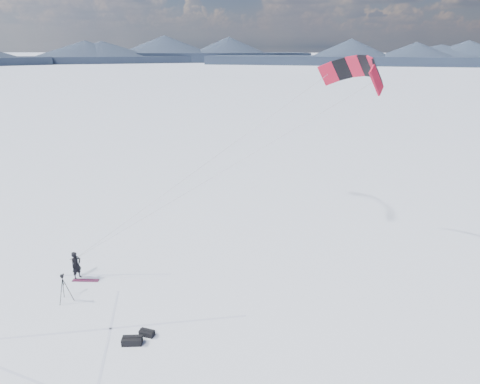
# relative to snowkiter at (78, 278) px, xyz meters

# --- Properties ---
(ground) EXTENTS (1800.00, 1800.00, 0.00)m
(ground) POSITION_rel_snowkiter_xyz_m (0.72, -3.40, 0.00)
(ground) COLOR white
(horizon_hills) EXTENTS (704.00, 705.94, 8.59)m
(horizon_hills) POSITION_rel_snowkiter_xyz_m (0.72, -3.40, 3.47)
(horizon_hills) COLOR #1B2534
(horizon_hills) RESTS_ON ground
(snow_tracks) EXTENTS (13.93, 10.25, 0.01)m
(snow_tracks) POSITION_rel_snowkiter_xyz_m (-0.72, -3.72, 0.00)
(snow_tracks) COLOR #B3B9D2
(snow_tracks) RESTS_ON ground
(snowkiter) EXTENTS (0.60, 0.70, 1.63)m
(snowkiter) POSITION_rel_snowkiter_xyz_m (0.00, 0.00, 0.00)
(snowkiter) COLOR black
(snowkiter) RESTS_ON ground
(snowboard) EXTENTS (1.47, 0.34, 0.04)m
(snowboard) POSITION_rel_snowkiter_xyz_m (0.54, -0.23, 0.02)
(snowboard) COLOR maroon
(snowboard) RESTS_ON ground
(tripod) EXTENTS (0.69, 0.73, 1.55)m
(tripod) POSITION_rel_snowkiter_xyz_m (0.39, -2.15, 1.00)
(tripod) COLOR black
(tripod) RESTS_ON ground
(gear_bag_a) EXTENTS (0.91, 0.51, 0.39)m
(gear_bag_a) POSITION_rel_snowkiter_xyz_m (4.82, -4.95, 0.17)
(gear_bag_a) COLOR black
(gear_bag_a) RESTS_ON ground
(gear_bag_b) EXTENTS (0.72, 0.47, 0.30)m
(gear_bag_b) POSITION_rel_snowkiter_xyz_m (5.29, -4.35, 0.13)
(gear_bag_b) COLOR black
(gear_bag_b) RESTS_ON ground
(power_kite) EXTENTS (16.77, 8.15, 10.63)m
(power_kite) POSITION_rel_snowkiter_xyz_m (15.33, 5.27, 10.90)
(power_kite) COLOR red
(power_kite) RESTS_ON ground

